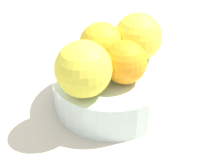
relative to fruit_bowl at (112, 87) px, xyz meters
The scene contains 7 objects.
ground_plane 3.75cm from the fruit_bowl, ahead, with size 110.00×110.00×2.00cm, color #BCB29E.
fruit_bowl is the anchor object (origin of this frame).
orange_in_bowl_0 6.93cm from the fruit_bowl, 49.81° to the right, with size 6.47×6.47×6.47cm, color orange.
orange_in_bowl_1 7.24cm from the fruit_bowl, 124.18° to the left, with size 7.07×7.07×7.07cm, color yellow.
orange_in_bowl_2 9.58cm from the fruit_bowl, 124.60° to the right, with size 7.93×7.93×7.93cm, color yellow.
orange_in_bowl_3 9.26cm from the fruit_bowl, 47.65° to the left, with size 7.88×7.88×7.88cm, color yellow.
side_plate 29.95cm from the fruit_bowl, 73.33° to the left, with size 16.55×16.55×0.80cm, color white.
Camera 1 is at (0.92, -38.48, 30.93)cm, focal length 46.66 mm.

